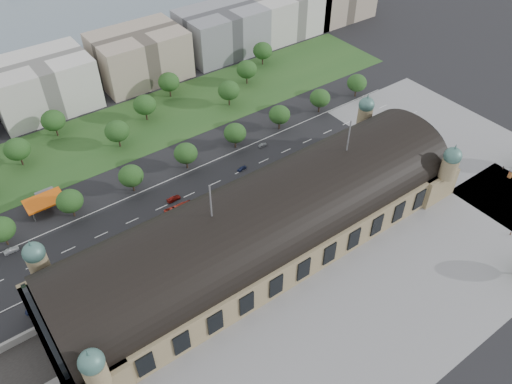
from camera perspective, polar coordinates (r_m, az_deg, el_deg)
ground at (r=174.17m, az=1.01°, el=-6.05°), size 900.00×900.00×0.00m
station at (r=166.73m, az=1.05°, el=-3.67°), size 150.00×48.40×44.30m
plaza_south at (r=160.11m, az=13.81°, el=-13.73°), size 190.00×48.00×0.12m
plaza_east at (r=236.09m, az=21.50°, el=5.35°), size 56.00×100.00×0.12m
road_slab at (r=190.70m, az=-10.75°, el=-1.76°), size 260.00×26.00×0.10m
grass_belt at (r=233.10m, az=-16.04°, el=6.29°), size 300.00×45.00×0.10m
petrol_station at (r=202.83m, az=-22.93°, el=-0.66°), size 14.00×13.00×5.05m
office_3 at (r=257.65m, az=-23.24°, el=11.20°), size 45.00×32.00×24.00m
office_4 at (r=270.31m, az=-13.15°, el=14.93°), size 45.00×32.00×24.00m
office_5 at (r=291.11m, az=-3.95°, el=17.85°), size 45.00×32.00×24.00m
office_6 at (r=315.49m, az=3.33°, el=19.80°), size 45.00×32.00×24.00m
tree_row_2 at (r=189.68m, az=-27.15°, el=-3.83°), size 9.60×9.60×11.52m
tree_row_3 at (r=191.17m, az=-20.52°, el=-0.98°), size 9.60×9.60×11.52m
tree_row_4 at (r=195.62m, az=-14.10°, el=1.80°), size 9.60×9.60×11.52m
tree_row_5 at (r=202.82m, az=-8.04°, el=4.40°), size 9.60×9.60×11.52m
tree_row_6 at (r=212.51m, az=-2.42°, el=6.75°), size 9.60×9.60×11.52m
tree_row_7 at (r=224.36m, az=2.70°, el=8.81°), size 9.60×9.60×11.52m
tree_row_8 at (r=238.04m, az=7.32°, el=10.60°), size 9.60×9.60×11.52m
tree_row_9 at (r=253.26m, az=11.46°, el=12.13°), size 9.60×9.60×11.52m
tree_belt_4 at (r=223.98m, az=-25.65°, el=4.44°), size 10.40×10.40×12.48m
tree_belt_5 at (r=236.34m, az=-22.17°, el=7.59°), size 10.40×10.40×12.48m
tree_belt_6 at (r=220.45m, az=-15.61°, el=6.72°), size 10.40×10.40×12.48m
tree_belt_7 at (r=235.47m, az=-12.61°, el=9.70°), size 10.40×10.40×12.48m
tree_belt_8 at (r=251.60m, az=-9.94°, el=12.29°), size 10.40×10.40×12.48m
tree_belt_9 at (r=241.27m, az=-3.13°, el=11.51°), size 10.40×10.40×12.48m
tree_belt_10 at (r=259.28m, az=-1.06°, el=13.84°), size 10.40×10.40×12.48m
tree_belt_11 at (r=277.93m, az=0.76°, el=15.85°), size 10.40×10.40×12.48m
traffic_car_1 at (r=190.65m, az=-26.18°, el=-6.01°), size 4.95×1.83×1.62m
traffic_car_2 at (r=177.84m, az=-17.05°, el=-6.90°), size 4.86×2.34×1.34m
traffic_car_3 at (r=192.46m, az=-9.38°, el=-0.74°), size 5.67×2.51×1.62m
traffic_car_4 at (r=203.94m, az=-1.64°, el=2.70°), size 4.32×2.05×1.43m
traffic_car_5 at (r=216.80m, az=0.80°, el=5.39°), size 4.13×1.47×1.36m
traffic_car_6 at (r=226.74m, az=10.61°, el=6.42°), size 4.93×2.38×1.35m
parked_car_0 at (r=172.63m, az=-23.25°, el=-11.01°), size 4.31×3.43×1.37m
parked_car_1 at (r=175.81m, az=-16.49°, el=-7.47°), size 5.11×4.31×1.30m
parked_car_2 at (r=171.21m, az=-24.18°, el=-11.90°), size 5.97×5.05×1.64m
parked_car_3 at (r=173.08m, az=-21.48°, el=-10.05°), size 5.09×4.29×1.64m
parked_car_4 at (r=176.10m, az=-15.77°, el=-7.11°), size 4.78×3.59×1.51m
parked_car_5 at (r=175.92m, az=-16.09°, el=-7.26°), size 5.87×5.35×1.52m
parked_car_6 at (r=182.12m, az=-8.30°, el=-3.63°), size 4.96×4.45×1.38m
bus_west at (r=186.79m, az=-8.82°, el=-1.93°), size 11.13×3.38×3.05m
bus_mid at (r=189.20m, az=-4.18°, el=-0.80°), size 10.58×2.50×2.95m
bus_east at (r=196.03m, az=-1.34°, el=1.16°), size 11.59×2.72×3.23m
advertising_column at (r=223.87m, az=27.08°, el=1.85°), size 1.90×1.90×3.60m
pedestrian_1 at (r=198.25m, az=27.09°, el=-4.24°), size 0.69×0.77×1.77m
pedestrian_2 at (r=227.44m, az=26.38°, el=2.48°), size 0.73×1.02×1.89m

